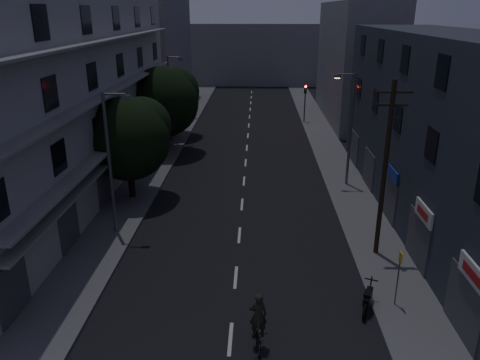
# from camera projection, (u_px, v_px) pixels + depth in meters

# --- Properties ---
(ground) EXTENTS (160.00, 160.00, 0.00)m
(ground) POSITION_uv_depth(u_px,v_px,m) (246.00, 161.00, 39.93)
(ground) COLOR black
(ground) RESTS_ON ground
(sidewalk_left) EXTENTS (3.00, 90.00, 0.15)m
(sidewalk_left) POSITION_uv_depth(u_px,v_px,m) (159.00, 159.00, 40.17)
(sidewalk_left) COLOR #565659
(sidewalk_left) RESTS_ON ground
(sidewalk_right) EXTENTS (3.00, 90.00, 0.15)m
(sidewalk_right) POSITION_uv_depth(u_px,v_px,m) (334.00, 161.00, 39.64)
(sidewalk_right) COLOR #565659
(sidewalk_right) RESTS_ON ground
(lane_markings) EXTENTS (0.15, 60.50, 0.01)m
(lane_markings) POSITION_uv_depth(u_px,v_px,m) (247.00, 141.00, 45.80)
(lane_markings) COLOR beige
(lane_markings) RESTS_ON ground
(building_left) EXTENTS (7.00, 36.00, 14.00)m
(building_left) POSITION_uv_depth(u_px,v_px,m) (65.00, 91.00, 31.39)
(building_left) COLOR #AAA9A5
(building_left) RESTS_ON ground
(building_right) EXTENTS (6.19, 28.00, 11.00)m
(building_right) POSITION_uv_depth(u_px,v_px,m) (446.00, 131.00, 27.30)
(building_right) COLOR #2A2F39
(building_right) RESTS_ON ground
(building_far_left) EXTENTS (6.00, 20.00, 16.00)m
(building_far_left) POSITION_uv_depth(u_px,v_px,m) (156.00, 45.00, 59.21)
(building_far_left) COLOR slate
(building_far_left) RESTS_ON ground
(building_far_right) EXTENTS (6.00, 20.00, 13.00)m
(building_far_right) POSITION_uv_depth(u_px,v_px,m) (355.00, 62.00, 53.24)
(building_far_right) COLOR slate
(building_far_right) RESTS_ON ground
(building_far_end) EXTENTS (24.00, 8.00, 10.00)m
(building_far_end) POSITION_uv_depth(u_px,v_px,m) (253.00, 54.00, 80.46)
(building_far_end) COLOR slate
(building_far_end) RESTS_ON ground
(tree_near) EXTENTS (5.54, 5.54, 6.83)m
(tree_near) POSITION_uv_depth(u_px,v_px,m) (129.00, 135.00, 30.56)
(tree_near) COLOR black
(tree_near) RESTS_ON sidewalk_left
(tree_mid) EXTENTS (6.11, 6.11, 7.52)m
(tree_mid) POSITION_uv_depth(u_px,v_px,m) (164.00, 99.00, 40.61)
(tree_mid) COLOR black
(tree_mid) RESTS_ON sidewalk_left
(tree_far) EXTENTS (5.07, 5.07, 6.26)m
(tree_far) POSITION_uv_depth(u_px,v_px,m) (173.00, 96.00, 46.30)
(tree_far) COLOR black
(tree_far) RESTS_ON sidewalk_left
(traffic_signal_far_right) EXTENTS (0.28, 0.37, 4.10)m
(traffic_signal_far_right) POSITION_uv_depth(u_px,v_px,m) (305.00, 96.00, 52.31)
(traffic_signal_far_right) COLOR black
(traffic_signal_far_right) RESTS_ON sidewalk_right
(traffic_signal_far_left) EXTENTS (0.28, 0.37, 4.10)m
(traffic_signal_far_left) POSITION_uv_depth(u_px,v_px,m) (193.00, 92.00, 54.31)
(traffic_signal_far_left) COLOR black
(traffic_signal_far_left) RESTS_ON sidewalk_left
(street_lamp_left_near) EXTENTS (1.51, 0.25, 8.00)m
(street_lamp_left_near) POSITION_uv_depth(u_px,v_px,m) (111.00, 157.00, 25.40)
(street_lamp_left_near) COLOR slate
(street_lamp_left_near) RESTS_ON sidewalk_left
(street_lamp_right) EXTENTS (1.51, 0.25, 8.00)m
(street_lamp_right) POSITION_uv_depth(u_px,v_px,m) (349.00, 124.00, 32.76)
(street_lamp_right) COLOR #5C5F63
(street_lamp_right) RESTS_ON sidewalk_right
(street_lamp_left_far) EXTENTS (1.51, 0.25, 8.00)m
(street_lamp_left_far) POSITION_uv_depth(u_px,v_px,m) (171.00, 95.00, 44.12)
(street_lamp_left_far) COLOR slate
(street_lamp_left_far) RESTS_ON sidewalk_left
(utility_pole) EXTENTS (1.80, 0.24, 9.00)m
(utility_pole) POSITION_uv_depth(u_px,v_px,m) (385.00, 167.00, 22.99)
(utility_pole) COLOR black
(utility_pole) RESTS_ON sidewalk_right
(bus_stop_sign) EXTENTS (0.06, 0.35, 2.52)m
(bus_stop_sign) POSITION_uv_depth(u_px,v_px,m) (399.00, 269.00, 19.67)
(bus_stop_sign) COLOR #595B60
(bus_stop_sign) RESTS_ON sidewalk_right
(motorcycle) EXTENTS (0.94, 1.91, 1.29)m
(motorcycle) POSITION_uv_depth(u_px,v_px,m) (368.00, 300.00, 19.95)
(motorcycle) COLOR black
(motorcycle) RESTS_ON ground
(cyclist) EXTENTS (0.82, 1.90, 2.34)m
(cyclist) POSITION_uv_depth(u_px,v_px,m) (258.00, 329.00, 17.69)
(cyclist) COLOR black
(cyclist) RESTS_ON ground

